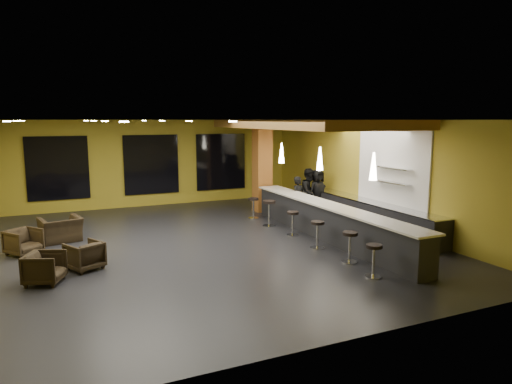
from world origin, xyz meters
name	(u,v)px	position (x,y,z in m)	size (l,w,h in m)	color
floor	(199,246)	(0.00, 0.00, -0.05)	(12.00, 13.00, 0.10)	black
ceiling	(197,118)	(0.00, 0.00, 3.55)	(12.00, 13.00, 0.10)	black
wall_back	(151,163)	(0.00, 6.55, 1.75)	(12.00, 0.10, 3.50)	#A39024
wall_front	(327,238)	(0.00, -6.55, 1.75)	(12.00, 0.10, 3.50)	#A39024
wall_right	(373,173)	(6.05, 0.00, 1.75)	(0.10, 13.00, 3.50)	#A39024
wood_soffit	(305,124)	(4.00, 1.00, 3.36)	(3.60, 8.00, 0.28)	olive
window_left	(58,168)	(-3.50, 6.44, 1.70)	(2.20, 0.06, 2.40)	black
window_center	(151,165)	(0.00, 6.44, 1.70)	(2.20, 0.06, 2.40)	black
window_right	(221,162)	(3.00, 6.44, 1.70)	(2.20, 0.06, 2.40)	black
tile_backsplash	(392,169)	(5.96, -1.00, 2.00)	(0.06, 3.20, 2.40)	white
bar_counter	(328,222)	(3.65, -1.00, 0.50)	(0.60, 8.00, 1.00)	black
bar_top	(328,205)	(3.65, -1.00, 1.02)	(0.78, 8.10, 0.05)	silver
prep_counter	(371,216)	(5.65, -0.50, 0.43)	(0.70, 6.00, 0.86)	black
prep_top	(372,202)	(5.65, -0.50, 0.89)	(0.72, 6.00, 0.03)	silver
wall_shelf_lower	(392,182)	(5.82, -1.20, 1.60)	(0.30, 1.50, 0.03)	silver
wall_shelf_upper	(393,168)	(5.82, -1.20, 2.05)	(0.30, 1.50, 0.03)	silver
column	(262,166)	(3.65, 3.60, 1.75)	(0.60, 0.60, 3.50)	#955621
pendant_0	(373,166)	(3.65, -3.00, 2.35)	(0.20, 0.20, 0.70)	white
pendant_1	(320,159)	(3.65, -0.50, 2.35)	(0.20, 0.20, 0.70)	white
pendant_2	(282,153)	(3.65, 2.00, 2.35)	(0.20, 0.20, 0.70)	white
staff_a	(298,198)	(4.15, 1.64, 0.77)	(0.56, 0.37, 1.54)	black
staff_b	(309,192)	(4.93, 2.22, 0.87)	(0.84, 0.66, 1.73)	black
staff_c	(317,192)	(5.25, 2.17, 0.85)	(0.83, 0.54, 1.70)	black
armchair_a	(45,268)	(-3.97, -1.66, 0.34)	(0.73, 0.75, 0.68)	black
armchair_b	(85,256)	(-3.12, -1.03, 0.34)	(0.72, 0.74, 0.67)	black
armchair_c	(24,242)	(-4.49, 0.90, 0.34)	(0.73, 0.75, 0.68)	black
armchair_d	(61,229)	(-3.58, 1.92, 0.36)	(1.09, 0.95, 0.71)	black
bar_stool_0	(374,256)	(2.76, -4.26, 0.48)	(0.38, 0.38, 0.75)	silver
bar_stool_1	(350,243)	(2.90, -3.15, 0.50)	(0.39, 0.39, 0.78)	silver
bar_stool_2	(317,231)	(2.84, -1.75, 0.49)	(0.39, 0.39, 0.76)	silver
bar_stool_3	(293,220)	(2.91, -0.21, 0.47)	(0.37, 0.37, 0.74)	silver
bar_stool_4	(269,210)	(2.77, 1.15, 0.56)	(0.44, 0.44, 0.87)	silver
bar_stool_5	(253,205)	(2.78, 2.47, 0.48)	(0.38, 0.38, 0.75)	silver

